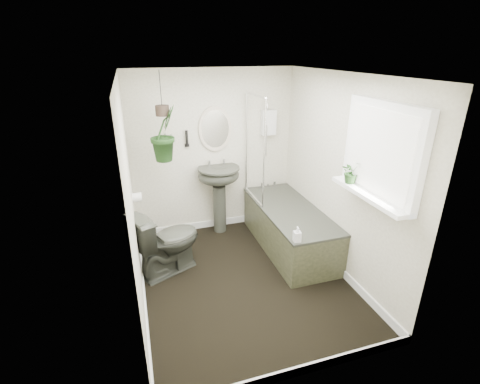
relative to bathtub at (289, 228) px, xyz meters
name	(u,v)px	position (x,y,z in m)	size (l,w,h in m)	color
floor	(244,279)	(-0.80, -0.50, -0.30)	(2.30, 2.80, 0.02)	black
ceiling	(245,73)	(-0.80, -0.50, 2.02)	(2.30, 2.80, 0.02)	white
wall_back	(213,153)	(-0.80, 0.91, 0.86)	(2.30, 0.02, 2.30)	silver
wall_front	(307,260)	(-0.80, -1.91, 0.86)	(2.30, 0.02, 2.30)	silver
wall_left	(130,202)	(-1.96, -0.50, 0.86)	(0.02, 2.80, 2.30)	silver
wall_right	(340,177)	(0.36, -0.50, 0.86)	(0.02, 2.80, 2.30)	silver
skirting	(244,275)	(-0.80, -0.50, -0.24)	(2.30, 2.80, 0.10)	white
bathtub	(289,228)	(0.00, 0.00, 0.00)	(0.72, 1.72, 0.58)	#31332B
bath_screen	(255,149)	(-0.33, 0.49, 0.99)	(0.04, 0.72, 1.40)	silver
shower_box	(269,122)	(0.00, 0.84, 1.26)	(0.20, 0.10, 0.35)	white
oval_mirror	(215,129)	(-0.77, 0.87, 1.21)	(0.46, 0.03, 0.62)	beige
wall_sconce	(187,138)	(-1.17, 0.86, 1.11)	(0.04, 0.04, 0.22)	black
toilet_roll_holder	(137,197)	(-1.90, 0.20, 0.61)	(0.11, 0.11, 0.11)	white
window_recess	(382,152)	(0.29, -1.20, 1.36)	(0.08, 1.00, 0.90)	white
window_sill	(369,195)	(0.22, -1.20, 0.94)	(0.18, 1.00, 0.04)	white
window_blinds	(378,152)	(0.24, -1.20, 1.36)	(0.01, 0.86, 0.76)	white
toilet	(167,241)	(-1.62, -0.06, 0.12)	(0.46, 0.81, 0.82)	#31332B
pedestal_sink	(219,200)	(-0.77, 0.74, 0.21)	(0.59, 0.50, 1.00)	#31332B
sill_plant	(352,172)	(0.21, -0.91, 1.08)	(0.21, 0.18, 0.23)	black
hanging_plant	(164,134)	(-1.50, 0.45, 1.29)	(0.36, 0.29, 0.66)	black
soap_bottle	(297,234)	(-0.29, -0.79, 0.38)	(0.08, 0.08, 0.17)	#342B29
hanging_pot	(162,111)	(-1.50, 0.45, 1.56)	(0.16, 0.16, 0.12)	black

